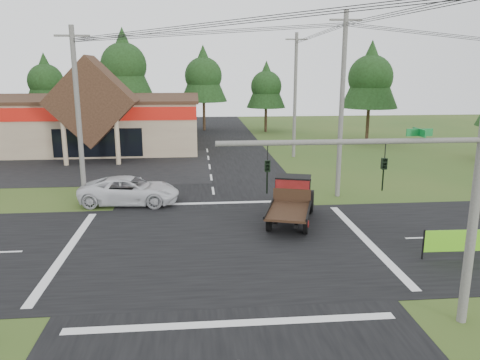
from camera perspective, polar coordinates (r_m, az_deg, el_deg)
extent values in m
plane|color=#314F1C|center=(22.17, -2.34, -7.94)|extent=(120.00, 120.00, 0.00)
cube|color=black|center=(22.16, -2.34, -7.92)|extent=(12.00, 120.00, 0.02)
cube|color=black|center=(22.16, -2.34, -7.91)|extent=(120.00, 12.00, 0.02)
cube|color=black|center=(42.46, -23.01, 1.41)|extent=(28.00, 14.00, 0.02)
cube|color=tan|center=(53.08, -21.82, 6.45)|extent=(30.00, 15.00, 5.00)
cube|color=#322014|center=(52.88, -22.06, 9.19)|extent=(30.40, 15.40, 0.30)
cube|color=#AA150D|center=(45.77, -24.61, 7.25)|extent=(30.00, 0.12, 1.20)
cube|color=#322014|center=(43.15, -17.54, 9.14)|extent=(7.78, 4.00, 7.78)
cylinder|color=tan|center=(42.37, -20.62, 4.33)|extent=(0.40, 0.40, 4.00)
cylinder|color=tan|center=(41.43, -14.72, 4.56)|extent=(0.40, 0.40, 4.00)
cube|color=black|center=(44.51, -16.94, 4.36)|extent=(8.00, 0.08, 2.60)
cylinder|color=#595651|center=(16.30, 26.56, -4.33)|extent=(0.24, 0.24, 7.00)
cylinder|color=#595651|center=(14.03, 13.58, 4.56)|extent=(8.00, 0.16, 0.16)
imported|color=black|center=(14.56, 17.09, 0.64)|extent=(0.16, 0.20, 1.00)
imported|color=black|center=(13.62, 3.34, 0.37)|extent=(0.16, 0.20, 1.00)
cube|color=#0C6626|center=(14.76, 21.04, 5.44)|extent=(0.80, 0.04, 0.22)
cylinder|color=#595651|center=(29.59, -19.09, 7.23)|extent=(0.30, 0.30, 10.50)
cube|color=#595651|center=(29.51, -19.81, 16.22)|extent=(2.00, 0.12, 0.12)
cylinder|color=#595651|center=(30.09, 12.28, 8.70)|extent=(0.30, 0.30, 11.50)
cube|color=#595651|center=(30.14, 12.79, 18.50)|extent=(2.00, 0.12, 0.12)
cylinder|color=#595651|center=(43.63, 6.73, 10.09)|extent=(0.30, 0.30, 11.20)
cube|color=#595651|center=(43.63, 6.91, 16.66)|extent=(2.00, 0.12, 0.12)
cylinder|color=#332316|center=(65.74, -22.24, 6.93)|extent=(0.36, 0.36, 3.50)
cone|color=black|center=(65.44, -22.64, 11.31)|extent=(5.60, 5.60, 6.60)
sphere|color=black|center=(65.45, -22.61, 11.05)|extent=(4.40, 4.40, 4.40)
cylinder|color=#332316|center=(62.54, -13.67, 7.74)|extent=(0.36, 0.36, 4.55)
cone|color=black|center=(62.27, -14.02, 13.76)|extent=(7.28, 7.28, 8.58)
sphere|color=black|center=(62.27, -13.99, 13.40)|extent=(5.72, 5.72, 5.72)
cylinder|color=#332316|center=(62.93, -4.40, 7.79)|extent=(0.36, 0.36, 3.85)
cone|color=black|center=(62.63, -4.49, 12.85)|extent=(6.16, 6.16, 7.26)
sphere|color=black|center=(62.63, -4.49, 12.55)|extent=(4.84, 4.84, 4.84)
cylinder|color=#332316|center=(61.63, 3.16, 7.36)|extent=(0.36, 0.36, 3.15)
cone|color=black|center=(61.32, 3.21, 11.59)|extent=(5.04, 5.04, 5.94)
sphere|color=black|center=(61.33, 3.21, 11.34)|extent=(3.96, 3.96, 3.96)
cylinder|color=#332316|center=(54.42, 15.28, 6.48)|extent=(0.36, 0.36, 3.85)
cone|color=black|center=(54.08, 15.65, 12.32)|extent=(6.16, 6.16, 7.26)
sphere|color=black|center=(54.08, 15.63, 11.97)|extent=(4.84, 4.84, 4.84)
imported|color=silver|center=(29.31, -13.29, -1.25)|extent=(6.16, 3.24, 1.65)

